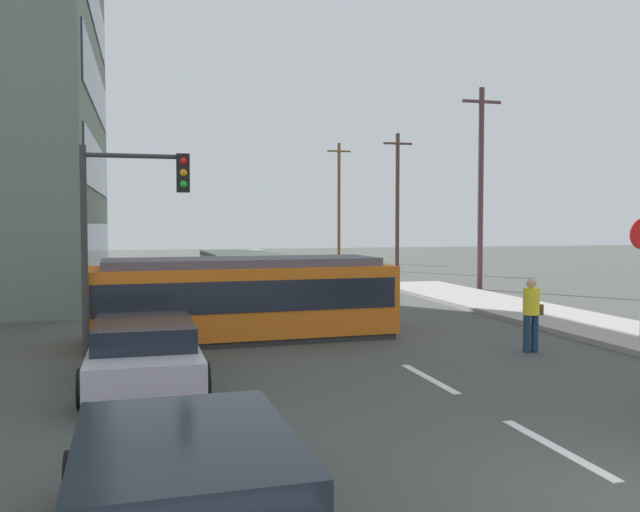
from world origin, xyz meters
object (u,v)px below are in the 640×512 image
at_px(utility_pole_far, 397,200).
at_px(streetcar_tram, 242,297).
at_px(utility_pole_distant, 339,200).
at_px(traffic_light_mast, 129,210).
at_px(city_bus, 243,273).
at_px(parked_sedan_mid, 144,352).
at_px(utility_pole_mid, 481,185).
at_px(pedestrian_crossing, 531,311).
at_px(parked_sedan_near, 184,497).

bearing_deg(utility_pole_far, streetcar_tram, -120.28).
relative_size(streetcar_tram, utility_pole_distant, 0.85).
height_order(traffic_light_mast, utility_pole_distant, utility_pole_distant).
xyz_separation_m(city_bus, parked_sedan_mid, (-3.59, -13.00, -0.41)).
xyz_separation_m(streetcar_tram, utility_pole_far, (12.25, 20.99, 3.24)).
relative_size(city_bus, utility_pole_far, 0.73).
bearing_deg(streetcar_tram, utility_pole_mid, 39.76).
height_order(streetcar_tram, pedestrian_crossing, streetcar_tram).
bearing_deg(streetcar_tram, traffic_light_mast, -149.29).
distance_m(streetcar_tram, pedestrian_crossing, 6.91).
height_order(parked_sedan_mid, utility_pole_mid, utility_pole_mid).
xyz_separation_m(parked_sedan_mid, utility_pole_distant, (14.11, 36.12, 3.99)).
bearing_deg(city_bus, parked_sedan_mid, -105.44).
bearing_deg(utility_pole_mid, streetcar_tram, -140.24).
relative_size(utility_pole_far, utility_pole_distant, 0.93).
distance_m(utility_pole_mid, utility_pole_far, 11.23).
relative_size(parked_sedan_near, utility_pole_distant, 0.52).
bearing_deg(utility_pole_mid, utility_pole_distant, 90.03).
distance_m(parked_sedan_near, utility_pole_distant, 45.10).
bearing_deg(utility_pole_distant, utility_pole_mid, -89.97).
height_order(city_bus, utility_pole_mid, utility_pole_mid).
relative_size(pedestrian_crossing, utility_pole_distant, 0.19).
xyz_separation_m(utility_pole_mid, utility_pole_far, (0.51, 11.22, -0.25)).
height_order(city_bus, utility_pole_distant, utility_pole_distant).
bearing_deg(utility_pole_far, pedestrian_crossing, -104.34).
relative_size(traffic_light_mast, utility_pole_mid, 0.52).
xyz_separation_m(streetcar_tram, parked_sedan_near, (-2.04, -11.07, -0.42)).
xyz_separation_m(streetcar_tram, utility_pole_distant, (11.73, 31.68, 3.57)).
bearing_deg(utility_pole_distant, traffic_light_mast, -113.41).
distance_m(streetcar_tram, city_bus, 8.65).
xyz_separation_m(pedestrian_crossing, utility_pole_far, (6.23, 24.37, 3.35)).
distance_m(traffic_light_mast, utility_pole_distant, 36.28).
relative_size(city_bus, traffic_light_mast, 1.33).
xyz_separation_m(pedestrian_crossing, parked_sedan_near, (-8.06, -7.69, -0.32)).
bearing_deg(city_bus, utility_pole_distant, 65.53).
xyz_separation_m(traffic_light_mast, utility_pole_distant, (14.40, 33.27, 1.44)).
bearing_deg(parked_sedan_near, pedestrian_crossing, 43.62).
distance_m(traffic_light_mast, utility_pole_far, 27.09).
relative_size(parked_sedan_mid, utility_pole_distant, 0.50).
distance_m(pedestrian_crossing, utility_pole_mid, 14.79).
distance_m(city_bus, pedestrian_crossing, 12.88).
bearing_deg(parked_sedan_mid, streetcar_tram, 61.80).
xyz_separation_m(streetcar_tram, pedestrian_crossing, (6.02, -3.38, -0.11)).
relative_size(parked_sedan_near, traffic_light_mast, 1.02).
height_order(utility_pole_far, utility_pole_distant, utility_pole_distant).
bearing_deg(traffic_light_mast, utility_pole_mid, 38.24).
height_order(parked_sedan_near, utility_pole_distant, utility_pole_distant).
bearing_deg(parked_sedan_mid, city_bus, 74.56).
bearing_deg(utility_pole_mid, utility_pole_far, 87.39).
relative_size(parked_sedan_mid, utility_pole_mid, 0.51).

